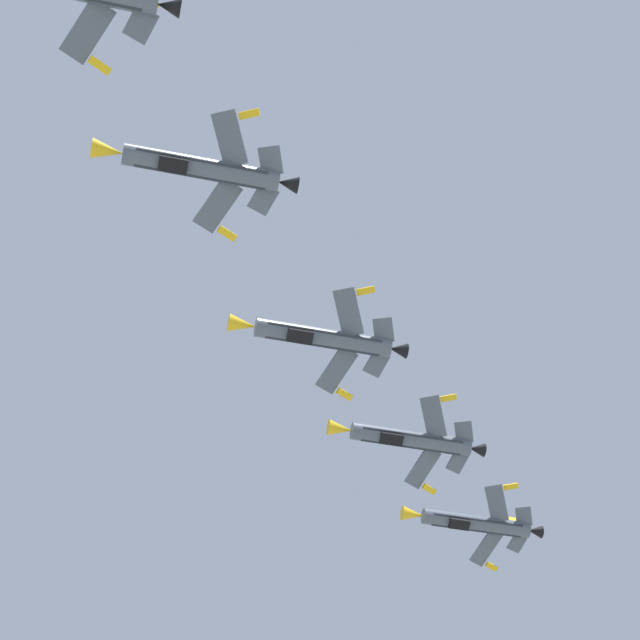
% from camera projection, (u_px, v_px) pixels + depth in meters
% --- Properties ---
extents(fighter_jet_left_wing, '(14.07, 11.12, 5.29)m').
position_uv_depth(fighter_jet_left_wing, '(198.00, 167.00, 85.32)').
color(fighter_jet_left_wing, '#4C5666').
extents(fighter_jet_right_wing, '(14.07, 10.94, 5.55)m').
position_uv_depth(fighter_jet_right_wing, '(320.00, 337.00, 96.89)').
color(fighter_jet_right_wing, '#4C5666').
extents(fighter_jet_left_outer, '(14.07, 10.86, 5.85)m').
position_uv_depth(fighter_jet_left_outer, '(408.00, 439.00, 109.35)').
color(fighter_jet_left_outer, '#4C5666').
extents(fighter_jet_right_outer, '(14.07, 10.94, 5.54)m').
position_uv_depth(fighter_jet_right_outer, '(474.00, 523.00, 121.10)').
color(fighter_jet_right_outer, '#4C5666').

